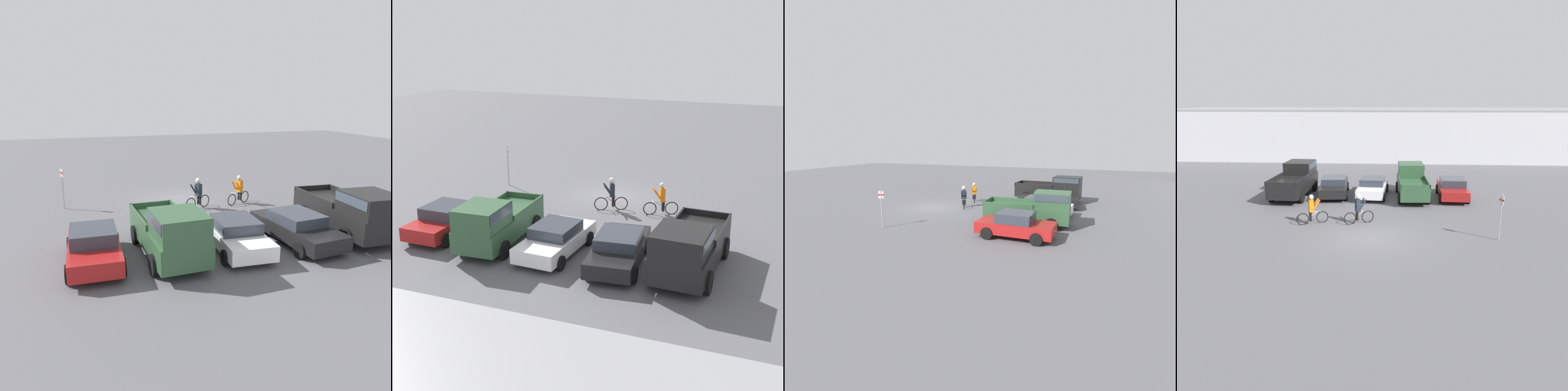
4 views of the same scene
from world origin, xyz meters
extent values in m
plane|color=#56565B|center=(0.00, 0.00, 0.00)|extent=(80.00, 80.00, 0.00)
cube|color=black|center=(-5.99, 8.00, 0.88)|extent=(2.37, 5.60, 0.97)
cube|color=black|center=(-5.91, 9.65, 1.81)|extent=(2.04, 2.30, 0.89)
cube|color=#333D47|center=(-5.91, 9.65, 2.01)|extent=(2.09, 2.12, 0.39)
cube|color=black|center=(-7.05, 6.96, 1.49)|extent=(0.25, 3.30, 0.25)
cube|color=black|center=(-5.04, 6.85, 1.49)|extent=(0.25, 3.30, 0.25)
cube|color=black|center=(-6.13, 5.30, 1.49)|extent=(2.10, 0.19, 0.25)
cylinder|color=black|center=(-6.95, 9.76, 0.44)|extent=(0.26, 0.90, 0.89)
cylinder|color=black|center=(-4.86, 9.66, 0.44)|extent=(0.26, 0.90, 0.89)
cylinder|color=black|center=(-7.12, 6.35, 0.44)|extent=(0.26, 0.90, 0.89)
cylinder|color=black|center=(-5.03, 6.25, 0.44)|extent=(0.26, 0.90, 0.89)
cube|color=black|center=(-3.19, 8.49, 0.58)|extent=(2.27, 4.75, 0.62)
cube|color=#2D333D|center=(-3.19, 8.49, 1.12)|extent=(1.85, 2.22, 0.46)
cylinder|color=black|center=(-4.25, 9.87, 0.32)|extent=(0.24, 0.66, 0.64)
cylinder|color=black|center=(-2.41, 10.04, 0.32)|extent=(0.24, 0.66, 0.64)
cylinder|color=black|center=(-3.97, 6.94, 0.32)|extent=(0.24, 0.66, 0.64)
cylinder|color=black|center=(-2.13, 7.11, 0.32)|extent=(0.24, 0.66, 0.64)
cube|color=white|center=(-0.39, 8.40, 0.56)|extent=(2.06, 4.47, 0.61)
cube|color=#2D333D|center=(-0.39, 8.40, 1.10)|extent=(1.75, 2.05, 0.47)
cylinder|color=black|center=(-1.23, 9.84, 0.31)|extent=(0.21, 0.62, 0.61)
cylinder|color=black|center=(0.60, 9.75, 0.31)|extent=(0.21, 0.62, 0.61)
cylinder|color=black|center=(-1.38, 7.05, 0.31)|extent=(0.21, 0.62, 0.61)
cylinder|color=black|center=(0.45, 6.95, 0.31)|extent=(0.21, 0.62, 0.61)
cube|color=#2D5133|center=(2.41, 8.09, 0.81)|extent=(2.16, 5.33, 0.90)
cube|color=#2D5133|center=(2.34, 9.66, 1.73)|extent=(1.86, 2.18, 0.94)
cube|color=#333D47|center=(2.34, 9.66, 1.94)|extent=(1.91, 2.01, 0.41)
cube|color=#2D5133|center=(1.54, 7.00, 1.38)|extent=(0.23, 3.15, 0.25)
cube|color=#2D5133|center=(3.38, 7.08, 1.38)|extent=(0.23, 3.15, 0.25)
cube|color=#2D5133|center=(2.53, 5.51, 1.38)|extent=(1.92, 0.17, 0.25)
cylinder|color=black|center=(1.38, 9.67, 0.40)|extent=(0.26, 0.80, 0.79)
cylinder|color=black|center=(3.29, 9.76, 0.40)|extent=(0.26, 0.80, 0.79)
cylinder|color=black|center=(1.53, 6.42, 0.40)|extent=(0.26, 0.80, 0.79)
cylinder|color=black|center=(3.44, 6.51, 0.40)|extent=(0.26, 0.80, 0.79)
cube|color=maroon|center=(5.21, 8.13, 0.59)|extent=(1.94, 4.25, 0.62)
cube|color=#2D333D|center=(5.21, 8.13, 1.16)|extent=(1.71, 1.93, 0.52)
cylinder|color=black|center=(4.32, 9.50, 0.33)|extent=(0.19, 0.67, 0.67)
cylinder|color=black|center=(6.16, 9.46, 0.33)|extent=(0.19, 0.67, 0.67)
cylinder|color=black|center=(4.26, 6.81, 0.33)|extent=(0.19, 0.67, 0.67)
cylinder|color=black|center=(6.10, 6.77, 0.33)|extent=(0.19, 0.67, 0.67)
torus|color=black|center=(-0.30, 2.45, 0.33)|extent=(0.68, 0.34, 0.72)
torus|color=black|center=(-1.26, 2.02, 0.33)|extent=(0.68, 0.34, 0.72)
cylinder|color=tan|center=(-0.78, 2.24, 0.51)|extent=(0.51, 0.25, 0.38)
cylinder|color=tan|center=(-0.78, 2.24, 0.71)|extent=(0.54, 0.27, 0.04)
cylinder|color=tan|center=(-0.94, 2.16, 0.51)|extent=(0.05, 0.05, 0.35)
cylinder|color=tan|center=(-0.42, 2.40, 0.74)|extent=(0.21, 0.43, 0.02)
cylinder|color=black|center=(-0.91, 2.28, 0.47)|extent=(0.16, 0.16, 0.53)
cylinder|color=black|center=(-0.84, 2.11, 0.47)|extent=(0.16, 0.16, 0.53)
cube|color=#1E2833|center=(-0.82, 2.21, 1.07)|extent=(0.37, 0.43, 0.67)
cylinder|color=#1E2833|center=(-0.70, 2.46, 1.07)|extent=(0.51, 0.29, 0.72)
cylinder|color=#1E2833|center=(-0.56, 2.14, 1.07)|extent=(0.51, 0.29, 0.72)
sphere|color=tan|center=(-0.80, 2.23, 1.53)|extent=(0.26, 0.26, 0.26)
sphere|color=silver|center=(-0.80, 2.23, 1.60)|extent=(0.29, 0.29, 0.29)
torus|color=black|center=(-2.86, 2.25, 0.32)|extent=(0.65, 0.33, 0.69)
torus|color=black|center=(-3.87, 1.80, 0.32)|extent=(0.65, 0.33, 0.69)
cylinder|color=silver|center=(-3.36, 2.02, 0.49)|extent=(0.54, 0.27, 0.37)
cylinder|color=silver|center=(-3.36, 2.02, 0.68)|extent=(0.57, 0.28, 0.04)
cylinder|color=silver|center=(-3.54, 1.94, 0.49)|extent=(0.05, 0.05, 0.34)
cylinder|color=silver|center=(-2.98, 2.19, 0.70)|extent=(0.21, 0.43, 0.02)
cylinder|color=black|center=(-3.50, 2.06, 0.45)|extent=(0.16, 0.16, 0.51)
cylinder|color=black|center=(-3.43, 1.90, 0.45)|extent=(0.16, 0.16, 0.51)
cube|color=orange|center=(-3.42, 2.00, 1.04)|extent=(0.37, 0.43, 0.67)
cylinder|color=orange|center=(-3.28, 2.25, 1.04)|extent=(0.54, 0.30, 0.73)
cylinder|color=orange|center=(-3.14, 1.94, 1.04)|extent=(0.54, 0.30, 0.73)
sphere|color=tan|center=(-3.39, 2.01, 1.50)|extent=(0.23, 0.23, 0.23)
sphere|color=silver|center=(-3.39, 2.01, 1.56)|extent=(0.26, 0.26, 0.26)
cylinder|color=#9E9EA3|center=(6.41, 0.09, 1.19)|extent=(0.06, 0.06, 2.39)
cube|color=white|center=(6.41, 0.09, 2.06)|extent=(0.15, 0.28, 0.45)
cube|color=red|center=(6.41, 0.09, 2.06)|extent=(0.15, 0.28, 0.10)
camera|label=1|loc=(5.63, 21.91, 6.09)|focal=35.00mm
camera|label=2|loc=(-9.18, 27.74, 9.31)|focal=50.00mm
camera|label=3|loc=(20.91, 12.35, 5.21)|focal=28.00mm
camera|label=4|loc=(1.28, -18.07, 6.90)|focal=35.00mm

